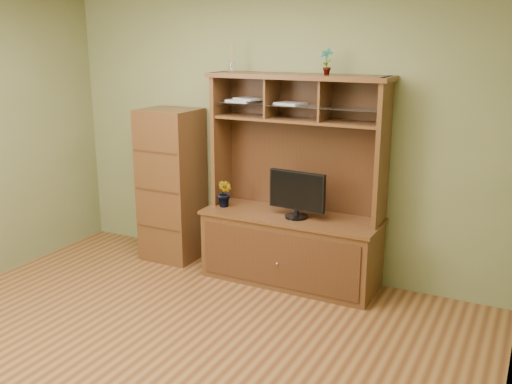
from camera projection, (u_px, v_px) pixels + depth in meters
The scene contains 8 objects.
room at pixel (142, 175), 3.67m from camera, with size 4.54×4.04×2.74m.
media_hutch at pixel (292, 227), 5.23m from camera, with size 1.66×0.61×1.90m.
monitor at pixel (297, 194), 5.03m from camera, with size 0.53×0.20×0.42m.
orchid_plant at pixel (225, 193), 5.38m from camera, with size 0.15×0.12×0.27m, color #25571E.
top_plant at pixel (327, 62), 4.79m from camera, with size 0.12×0.08×0.22m, color #366925.
reed_diffuser at pixel (232, 60), 5.20m from camera, with size 0.06×0.06×0.28m.
magazines at pixel (259, 101), 5.17m from camera, with size 0.78×0.25×0.04m.
side_cabinet at pixel (172, 185), 5.76m from camera, with size 0.55×0.50×1.53m.
Camera 1 is at (2.29, -2.84, 2.20)m, focal length 40.00 mm.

